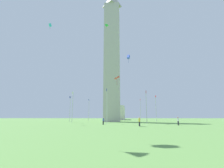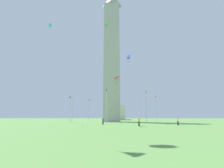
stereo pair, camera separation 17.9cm
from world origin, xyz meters
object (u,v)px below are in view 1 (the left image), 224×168
(flagpole_n, at_px, (107,104))
(flagpole_se, at_px, (140,109))
(kite_blue_box, at_px, (128,57))
(person_blue_shirt, at_px, (103,121))
(flagpole_sw, at_px, (89,109))
(person_yellow_shirt, at_px, (139,122))
(flagpole_e, at_px, (156,107))
(kite_cyan_box, at_px, (50,25))
(flagpole_w, at_px, (70,108))
(kite_red_diamond, at_px, (117,78))
(flagpole_nw, at_px, (72,106))
(obelisk_monument, at_px, (112,53))
(kite_green_diamond, at_px, (107,25))
(flagpole_s, at_px, (115,109))
(person_white_shirt, at_px, (178,121))
(flagpole_ne, at_px, (146,105))
(distant_building, at_px, (116,113))

(flagpole_n, xyz_separation_m, flagpole_se, (-25.33, 10.49, 0.00))
(kite_blue_box, bearing_deg, person_blue_shirt, -31.54)
(flagpole_sw, height_order, person_yellow_shirt, flagpole_sw)
(flagpole_e, height_order, kite_cyan_box, kite_cyan_box)
(flagpole_w, xyz_separation_m, kite_red_diamond, (23.85, 18.00, 4.74))
(flagpole_se, xyz_separation_m, kite_blue_box, (21.34, -4.68, 14.11))
(kite_red_diamond, bearing_deg, flagpole_nw, -134.37)
(obelisk_monument, bearing_deg, kite_green_diamond, -8.80)
(flagpole_se, bearing_deg, flagpole_w, -67.50)
(flagpole_e, xyz_separation_m, flagpole_s, (-14.84, -14.84, 0.00))
(obelisk_monument, relative_size, flagpole_se, 5.56)
(obelisk_monument, relative_size, kite_cyan_box, 27.14)
(kite_red_diamond, distance_m, kite_cyan_box, 27.60)
(person_yellow_shirt, bearing_deg, person_white_shirt, -115.80)
(flagpole_sw, height_order, kite_blue_box, kite_blue_box)
(flagpole_ne, height_order, kite_cyan_box, kite_cyan_box)
(flagpole_sw, xyz_separation_m, flagpole_w, (10.49, -4.35, 0.00))
(flagpole_n, bearing_deg, kite_green_diamond, -171.28)
(distant_building, bearing_deg, person_blue_shirt, 1.16)
(person_yellow_shirt, bearing_deg, person_blue_shirt, 10.13)
(flagpole_w, bearing_deg, flagpole_nw, 22.50)
(flagpole_s, height_order, flagpole_w, same)
(kite_blue_box, distance_m, distant_building, 53.23)
(flagpole_nw, relative_size, person_blue_shirt, 5.61)
(flagpole_e, bearing_deg, kite_blue_box, -39.77)
(flagpole_s, height_order, kite_green_diamond, kite_green_diamond)
(flagpole_sw, bearing_deg, flagpole_e, 67.50)
(obelisk_monument, relative_size, kite_blue_box, 20.26)
(flagpole_n, bearing_deg, flagpole_w, -135.00)
(flagpole_n, relative_size, flagpole_se, 1.00)
(obelisk_monument, bearing_deg, flagpole_ne, 44.85)
(flagpole_nw, relative_size, kite_red_diamond, 4.86)
(flagpole_sw, bearing_deg, kite_green_diamond, 27.63)
(obelisk_monument, xyz_separation_m, kite_red_diamond, (23.91, 3.17, -15.21))
(kite_red_diamond, bearing_deg, flagpole_w, -142.95)
(obelisk_monument, xyz_separation_m, flagpole_e, (0.05, 14.84, -19.94))
(person_white_shirt, bearing_deg, kite_cyan_box, 50.50)
(obelisk_monument, relative_size, flagpole_w, 5.56)
(flagpole_sw, relative_size, person_white_shirt, 5.41)
(flagpole_nw, bearing_deg, flagpole_ne, 90.00)
(flagpole_ne, relative_size, kite_red_diamond, 4.86)
(flagpole_e, height_order, person_white_shirt, flagpole_e)
(obelisk_monument, relative_size, person_white_shirt, 30.05)
(person_white_shirt, bearing_deg, obelisk_monument, 6.43)
(flagpole_n, xyz_separation_m, flagpole_s, (-29.68, 0.00, 0.00))
(person_blue_shirt, height_order, kite_green_diamond, kite_green_diamond)
(obelisk_monument, xyz_separation_m, flagpole_n, (14.89, 0.00, -19.94))
(person_yellow_shirt, xyz_separation_m, kite_cyan_box, (-9.47, -23.73, 26.60))
(person_white_shirt, distance_m, kite_red_diamond, 15.09)
(flagpole_ne, xyz_separation_m, kite_cyan_box, (5.34, -26.83, 22.55))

